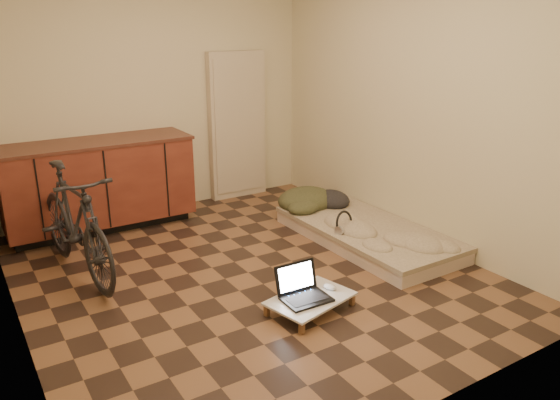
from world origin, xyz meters
TOP-DOWN VIEW (x-y plane):
  - room_shell at (0.00, 0.00)m, footprint 3.50×4.00m
  - cabinets at (-0.75, 1.70)m, footprint 1.84×0.62m
  - appliance_panel at (0.95, 1.94)m, footprint 0.70×0.10m
  - bicycle at (-1.20, 0.72)m, footprint 0.64×1.62m
  - futon at (1.30, -0.00)m, footprint 0.90×1.86m
  - clothing_pile at (1.23, 0.79)m, footprint 0.67×0.56m
  - headphones at (1.03, 0.01)m, footprint 0.31×0.29m
  - lap_desk at (0.08, -0.79)m, footprint 0.69×0.53m
  - laptop at (0.03, -0.76)m, footprint 0.34×0.31m
  - mouse at (0.28, -0.76)m, footprint 0.10×0.13m

SIDE VIEW (x-z plane):
  - futon at x=1.30m, z-range 0.00..0.16m
  - lap_desk at x=0.08m, z-range 0.04..0.14m
  - mouse at x=0.28m, z-range 0.10..0.14m
  - laptop at x=0.03m, z-range 0.04..0.27m
  - headphones at x=1.03m, z-range 0.16..0.33m
  - clothing_pile at x=1.23m, z-range 0.16..0.42m
  - cabinets at x=-0.75m, z-range 0.01..0.92m
  - bicycle at x=-1.20m, z-range 0.00..1.02m
  - appliance_panel at x=0.95m, z-range 0.00..1.70m
  - room_shell at x=0.00m, z-range 0.00..2.60m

